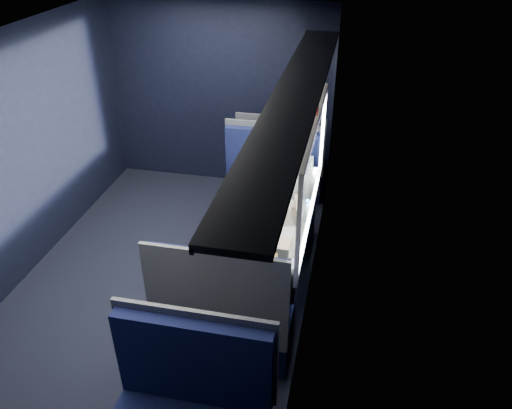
% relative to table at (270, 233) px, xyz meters
% --- Properties ---
extents(ground, '(2.80, 4.20, 0.01)m').
position_rel_table_xyz_m(ground, '(-1.03, 0.00, -0.67)').
color(ground, black).
extents(room_shell, '(3.00, 4.40, 2.40)m').
position_rel_table_xyz_m(room_shell, '(-1.01, 0.00, 0.81)').
color(room_shell, black).
rests_on(room_shell, ground).
extents(table, '(0.62, 1.00, 0.74)m').
position_rel_table_xyz_m(table, '(0.00, 0.00, 0.00)').
color(table, '#54565E').
rests_on(table, ground).
extents(seat_bay_near, '(1.04, 0.62, 1.26)m').
position_rel_table_xyz_m(seat_bay_near, '(-0.19, 0.87, -0.24)').
color(seat_bay_near, '#0D113A').
rests_on(seat_bay_near, ground).
extents(seat_bay_far, '(1.04, 0.62, 1.26)m').
position_rel_table_xyz_m(seat_bay_far, '(-0.18, -0.87, -0.25)').
color(seat_bay_far, '#0D113A').
rests_on(seat_bay_far, ground).
extents(seat_row_front, '(1.04, 0.51, 1.16)m').
position_rel_table_xyz_m(seat_row_front, '(-0.18, 1.80, -0.25)').
color(seat_row_front, '#0D113A').
rests_on(seat_row_front, ground).
extents(man, '(0.53, 0.56, 1.32)m').
position_rel_table_xyz_m(man, '(0.07, 0.70, 0.06)').
color(man, black).
rests_on(man, ground).
extents(woman, '(0.53, 0.56, 1.32)m').
position_rel_table_xyz_m(woman, '(0.07, -0.71, 0.06)').
color(woman, black).
rests_on(woman, ground).
extents(papers, '(0.58, 0.83, 0.01)m').
position_rel_table_xyz_m(papers, '(-0.07, 0.08, 0.08)').
color(papers, white).
rests_on(papers, table).
extents(laptop, '(0.27, 0.32, 0.21)m').
position_rel_table_xyz_m(laptop, '(0.16, 0.15, 0.13)').
color(laptop, silver).
rests_on(laptop, table).
extents(bottle_small, '(0.06, 0.06, 0.20)m').
position_rel_table_xyz_m(bottle_small, '(0.30, 0.18, 0.17)').
color(bottle_small, silver).
rests_on(bottle_small, table).
extents(cup, '(0.07, 0.07, 0.10)m').
position_rel_table_xyz_m(cup, '(0.30, 0.32, 0.12)').
color(cup, white).
rests_on(cup, table).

